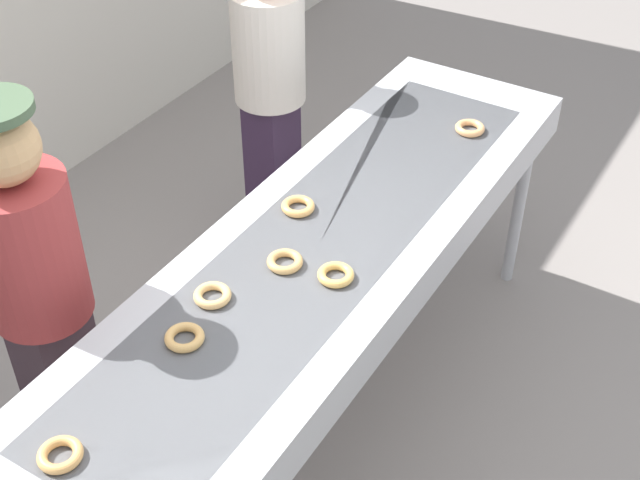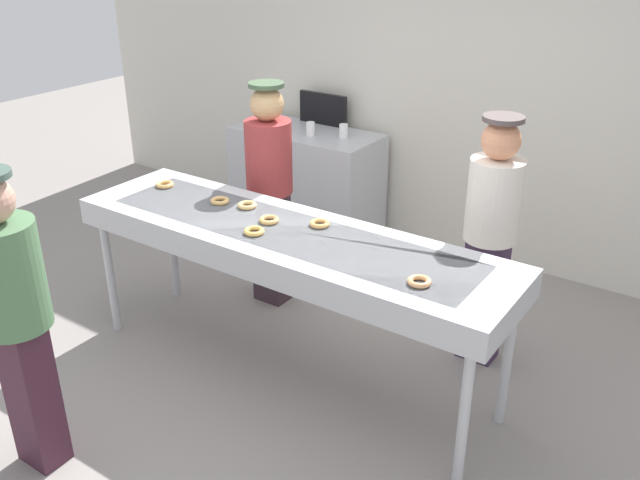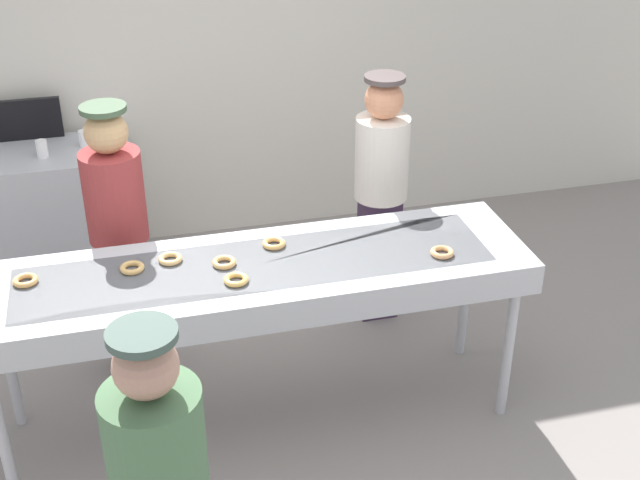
{
  "view_description": "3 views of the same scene",
  "coord_description": "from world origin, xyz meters",
  "px_view_note": "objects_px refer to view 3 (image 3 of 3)",
  "views": [
    {
      "loc": [
        -1.98,
        -1.21,
        2.86
      ],
      "look_at": [
        0.12,
        0.07,
        0.89
      ],
      "focal_mm": 48.78,
      "sensor_mm": 36.0,
      "label": 1
    },
    {
      "loc": [
        2.24,
        -2.91,
        2.66
      ],
      "look_at": [
        0.14,
        0.16,
        0.91
      ],
      "focal_mm": 38.55,
      "sensor_mm": 36.0,
      "label": 2
    },
    {
      "loc": [
        -0.62,
        -3.66,
        3.19
      ],
      "look_at": [
        0.38,
        0.18,
        0.99
      ],
      "focal_mm": 47.84,
      "sensor_mm": 36.0,
      "label": 3
    }
  ],
  "objects_px": {
    "menu_display": "(25,119)",
    "glazed_donut_3": "(224,262)",
    "paper_cup_0": "(84,139)",
    "glazed_donut_4": "(442,252)",
    "glazed_donut_2": "(274,243)",
    "prep_counter": "(38,217)",
    "fryer_conveyor": "(257,279)",
    "paper_cup_1": "(42,149)",
    "glazed_donut_1": "(25,280)",
    "glazed_donut_6": "(236,280)",
    "worker_assistant": "(381,186)",
    "glazed_donut_0": "(170,259)",
    "glazed_donut_5": "(132,268)",
    "worker_baker": "(118,227)"
  },
  "relations": [
    {
      "from": "worker_assistant",
      "to": "prep_counter",
      "type": "distance_m",
      "value": 2.41
    },
    {
      "from": "glazed_donut_3",
      "to": "paper_cup_1",
      "type": "relative_size",
      "value": 1.05
    },
    {
      "from": "fryer_conveyor",
      "to": "glazed_donut_2",
      "type": "height_order",
      "value": "glazed_donut_2"
    },
    {
      "from": "fryer_conveyor",
      "to": "paper_cup_1",
      "type": "bearing_deg",
      "value": 121.24
    },
    {
      "from": "paper_cup_0",
      "to": "glazed_donut_4",
      "type": "bearing_deg",
      "value": -49.18
    },
    {
      "from": "glazed_donut_4",
      "to": "menu_display",
      "type": "xyz_separation_m",
      "value": [
        -2.14,
        2.28,
        0.08
      ]
    },
    {
      "from": "fryer_conveyor",
      "to": "glazed_donut_1",
      "type": "distance_m",
      "value": 1.13
    },
    {
      "from": "fryer_conveyor",
      "to": "worker_assistant",
      "type": "relative_size",
      "value": 1.72
    },
    {
      "from": "glazed_donut_1",
      "to": "glazed_donut_4",
      "type": "height_order",
      "value": "same"
    },
    {
      "from": "glazed_donut_0",
      "to": "glazed_donut_4",
      "type": "xyz_separation_m",
      "value": [
        1.36,
        -0.29,
        0.0
      ]
    },
    {
      "from": "prep_counter",
      "to": "menu_display",
      "type": "distance_m",
      "value": 0.67
    },
    {
      "from": "worker_assistant",
      "to": "paper_cup_0",
      "type": "xyz_separation_m",
      "value": [
        -1.75,
        1.05,
        0.08
      ]
    },
    {
      "from": "glazed_donut_4",
      "to": "paper_cup_0",
      "type": "bearing_deg",
      "value": 130.82
    },
    {
      "from": "worker_assistant",
      "to": "paper_cup_0",
      "type": "distance_m",
      "value": 2.04
    },
    {
      "from": "glazed_donut_0",
      "to": "paper_cup_1",
      "type": "xyz_separation_m",
      "value": [
        -0.67,
        1.64,
        0.0
      ]
    },
    {
      "from": "glazed_donut_5",
      "to": "paper_cup_1",
      "type": "relative_size",
      "value": 1.05
    },
    {
      "from": "paper_cup_0",
      "to": "menu_display",
      "type": "height_order",
      "value": "menu_display"
    },
    {
      "from": "glazed_donut_1",
      "to": "glazed_donut_6",
      "type": "xyz_separation_m",
      "value": [
        0.99,
        -0.25,
        0.0
      ]
    },
    {
      "from": "glazed_donut_3",
      "to": "glazed_donut_6",
      "type": "bearing_deg",
      "value": -80.33
    },
    {
      "from": "paper_cup_0",
      "to": "prep_counter",
      "type": "bearing_deg",
      "value": -176.21
    },
    {
      "from": "worker_baker",
      "to": "worker_assistant",
      "type": "bearing_deg",
      "value": 175.52
    },
    {
      "from": "fryer_conveyor",
      "to": "paper_cup_0",
      "type": "xyz_separation_m",
      "value": [
        -0.81,
        1.89,
        0.1
      ]
    },
    {
      "from": "glazed_donut_1",
      "to": "glazed_donut_5",
      "type": "xyz_separation_m",
      "value": [
        0.51,
        -0.01,
        0.0
      ]
    },
    {
      "from": "glazed_donut_4",
      "to": "glazed_donut_6",
      "type": "bearing_deg",
      "value": 179.88
    },
    {
      "from": "glazed_donut_5",
      "to": "paper_cup_1",
      "type": "height_order",
      "value": "paper_cup_1"
    },
    {
      "from": "glazed_donut_1",
      "to": "paper_cup_0",
      "type": "height_order",
      "value": "paper_cup_0"
    },
    {
      "from": "menu_display",
      "to": "glazed_donut_3",
      "type": "bearing_deg",
      "value": -63.75
    },
    {
      "from": "glazed_donut_4",
      "to": "paper_cup_1",
      "type": "distance_m",
      "value": 2.8
    },
    {
      "from": "glazed_donut_3",
      "to": "menu_display",
      "type": "relative_size",
      "value": 0.25
    },
    {
      "from": "glazed_donut_2",
      "to": "paper_cup_0",
      "type": "xyz_separation_m",
      "value": [
        -0.94,
        1.72,
        0.0
      ]
    },
    {
      "from": "glazed_donut_4",
      "to": "paper_cup_1",
      "type": "bearing_deg",
      "value": 136.44
    },
    {
      "from": "prep_counter",
      "to": "paper_cup_1",
      "type": "height_order",
      "value": "paper_cup_1"
    },
    {
      "from": "glazed_donut_2",
      "to": "glazed_donut_4",
      "type": "height_order",
      "value": "same"
    },
    {
      "from": "worker_assistant",
      "to": "prep_counter",
      "type": "bearing_deg",
      "value": -23.93
    },
    {
      "from": "glazed_donut_1",
      "to": "glazed_donut_6",
      "type": "bearing_deg",
      "value": -14.1
    },
    {
      "from": "fryer_conveyor",
      "to": "glazed_donut_5",
      "type": "xyz_separation_m",
      "value": [
        -0.61,
        0.1,
        0.1
      ]
    },
    {
      "from": "glazed_donut_4",
      "to": "menu_display",
      "type": "distance_m",
      "value": 3.12
    },
    {
      "from": "glazed_donut_4",
      "to": "glazed_donut_5",
      "type": "relative_size",
      "value": 1.0
    },
    {
      "from": "glazed_donut_1",
      "to": "glazed_donut_2",
      "type": "height_order",
      "value": "same"
    },
    {
      "from": "paper_cup_0",
      "to": "paper_cup_1",
      "type": "bearing_deg",
      "value": -158.81
    },
    {
      "from": "glazed_donut_2",
      "to": "glazed_donut_4",
      "type": "relative_size",
      "value": 1.0
    },
    {
      "from": "fryer_conveyor",
      "to": "prep_counter",
      "type": "bearing_deg",
      "value": 122.54
    },
    {
      "from": "paper_cup_0",
      "to": "paper_cup_1",
      "type": "xyz_separation_m",
      "value": [
        -0.27,
        -0.11,
        0.0
      ]
    },
    {
      "from": "glazed_donut_2",
      "to": "prep_counter",
      "type": "relative_size",
      "value": 0.09
    },
    {
      "from": "glazed_donut_3",
      "to": "paper_cup_0",
      "type": "relative_size",
      "value": 1.05
    },
    {
      "from": "worker_baker",
      "to": "glazed_donut_3",
      "type": "bearing_deg",
      "value": 117.7
    },
    {
      "from": "glazed_donut_4",
      "to": "glazed_donut_6",
      "type": "xyz_separation_m",
      "value": [
        -1.07,
        0.0,
        0.0
      ]
    },
    {
      "from": "glazed_donut_4",
      "to": "worker_assistant",
      "type": "distance_m",
      "value": 0.99
    },
    {
      "from": "glazed_donut_1",
      "to": "glazed_donut_5",
      "type": "bearing_deg",
      "value": -0.94
    },
    {
      "from": "glazed_donut_3",
      "to": "glazed_donut_4",
      "type": "xyz_separation_m",
      "value": [
        1.1,
        -0.18,
        0.0
      ]
    }
  ]
}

